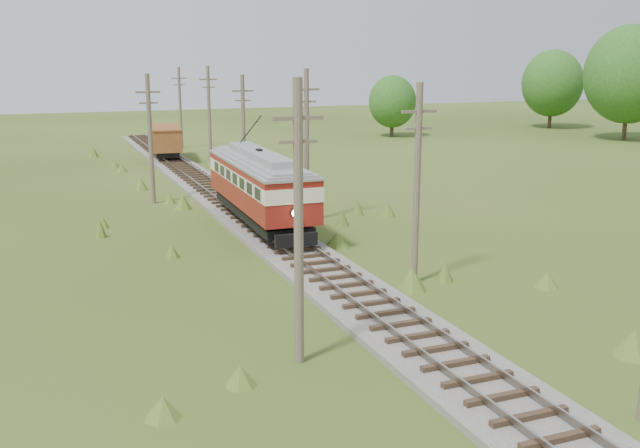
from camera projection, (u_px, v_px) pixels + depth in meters
name	position (u px, v px, depth m)	size (l,w,h in m)	color
railbed_main	(242.00, 212.00, 44.34)	(3.60, 96.00, 0.57)	#605B54
streetcar	(260.00, 182.00, 40.18)	(3.38, 13.12, 5.96)	black
gondola	(166.00, 139.00, 68.25)	(3.64, 8.34, 2.68)	black
gravel_pile	(239.00, 171.00, 58.59)	(2.89, 3.06, 1.05)	gray
utility_pole_r_2	(417.00, 183.00, 30.08)	(1.60, 0.30, 8.60)	brown
utility_pole_r_3	(307.00, 144.00, 41.77)	(1.60, 0.30, 9.00)	brown
utility_pole_r_4	(243.00, 130.00, 53.54)	(1.60, 0.30, 8.40)	brown
utility_pole_r_5	(209.00, 114.00, 65.40)	(1.60, 0.30, 8.90)	brown
utility_pole_r_6	(180.00, 107.00, 77.12)	(1.60, 0.30, 8.70)	brown
utility_pole_l_a	(299.00, 222.00, 21.91)	(1.60, 0.30, 9.00)	brown
utility_pole_l_b	(150.00, 138.00, 47.20)	(1.60, 0.30, 8.60)	brown
tree_right_4	(630.00, 74.00, 83.75)	(10.50, 10.50, 13.53)	#38281C
tree_right_5	(552.00, 83.00, 99.31)	(8.40, 8.40, 10.82)	#38281C
tree_mid_b	(392.00, 102.00, 88.59)	(5.88, 5.88, 7.57)	#38281C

